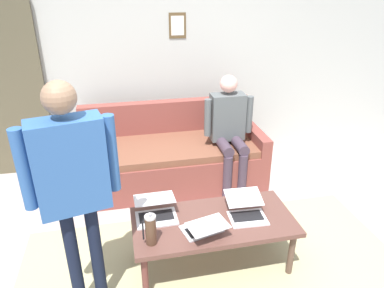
# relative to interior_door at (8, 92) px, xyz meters

# --- Properties ---
(ground_plane) EXTENTS (7.68, 7.68, 0.00)m
(ground_plane) POSITION_rel_interior_door_xyz_m (-1.85, 2.11, -1.02)
(ground_plane) COLOR #B1A099
(area_rug) EXTENTS (3.20, 1.64, 0.01)m
(area_rug) POSITION_rel_interior_door_xyz_m (-1.90, 2.13, -1.02)
(area_rug) COLOR tan
(area_rug) RESTS_ON ground_plane
(back_wall) EXTENTS (7.04, 0.11, 2.70)m
(back_wall) POSITION_rel_interior_door_xyz_m (-1.85, -0.09, 0.33)
(back_wall) COLOR #B6BBB3
(back_wall) RESTS_ON ground_plane
(interior_door) EXTENTS (0.82, 0.09, 2.05)m
(interior_door) POSITION_rel_interior_door_xyz_m (0.00, 0.00, 0.00)
(interior_door) COLOR brown
(interior_door) RESTS_ON ground_plane
(couch) EXTENTS (2.06, 0.91, 0.88)m
(couch) POSITION_rel_interior_door_xyz_m (-1.79, 0.59, -0.72)
(couch) COLOR brown
(couch) RESTS_ON ground_plane
(coffee_table) EXTENTS (1.30, 0.62, 0.44)m
(coffee_table) POSITION_rel_interior_door_xyz_m (-1.90, 2.03, -0.63)
(coffee_table) COLOR brown
(coffee_table) RESTS_ON ground_plane
(laptop_left) EXTENTS (0.36, 0.36, 0.11)m
(laptop_left) POSITION_rel_interior_door_xyz_m (-1.78, 2.17, -0.54)
(laptop_left) COLOR silver
(laptop_left) RESTS_ON coffee_table
(laptop_center) EXTENTS (0.32, 0.37, 0.14)m
(laptop_center) POSITION_rel_interior_door_xyz_m (-2.18, 2.03, -0.54)
(laptop_center) COLOR silver
(laptop_center) RESTS_ON coffee_table
(laptop_right) EXTENTS (0.33, 0.34, 0.14)m
(laptop_right) POSITION_rel_interior_door_xyz_m (-1.45, 1.89, -0.53)
(laptop_right) COLOR silver
(laptop_right) RESTS_ON coffee_table
(french_press) EXTENTS (0.10, 0.08, 0.27)m
(french_press) POSITION_rel_interior_door_xyz_m (-1.38, 2.20, -0.46)
(french_press) COLOR #4C3323
(french_press) RESTS_ON coffee_table
(person_standing) EXTENTS (0.59, 0.28, 1.70)m
(person_standing) POSITION_rel_interior_door_xyz_m (-0.91, 2.26, 0.06)
(person_standing) COLOR black
(person_standing) RESTS_ON ground_plane
(person_seated) EXTENTS (0.55, 0.51, 1.28)m
(person_seated) POSITION_rel_interior_door_xyz_m (-2.40, 0.81, -0.30)
(person_seated) COLOR #423441
(person_seated) RESTS_ON ground_plane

